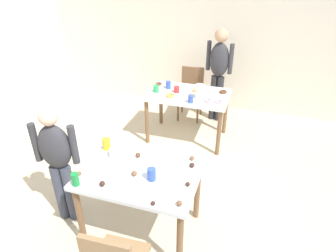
{
  "coord_description": "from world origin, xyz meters",
  "views": [
    {
      "loc": [
        0.78,
        -2.05,
        2.5
      ],
      "look_at": [
        -0.08,
        0.62,
        0.9
      ],
      "focal_mm": 31.88,
      "sensor_mm": 36.0,
      "label": 1
    }
  ],
  "objects_px": {
    "chair_far_table": "(191,90)",
    "person_adult_far": "(219,68)",
    "person_girl_near": "(57,158)",
    "mixing_bowl": "(119,152)",
    "pitcher_far": "(200,91)",
    "dining_table_near": "(140,181)",
    "dining_table_far": "(188,100)",
    "soda_can": "(75,179)"
  },
  "relations": [
    {
      "from": "chair_far_table",
      "to": "person_adult_far",
      "type": "height_order",
      "value": "person_adult_far"
    },
    {
      "from": "person_girl_near",
      "to": "mixing_bowl",
      "type": "relative_size",
      "value": 6.48
    },
    {
      "from": "chair_far_table",
      "to": "pitcher_far",
      "type": "relative_size",
      "value": 4.26
    },
    {
      "from": "dining_table_near",
      "to": "pitcher_far",
      "type": "xyz_separation_m",
      "value": [
        0.17,
        1.81,
        0.21
      ]
    },
    {
      "from": "person_adult_far",
      "to": "pitcher_far",
      "type": "xyz_separation_m",
      "value": [
        -0.12,
        -0.85,
        -0.08
      ]
    },
    {
      "from": "dining_table_near",
      "to": "dining_table_far",
      "type": "distance_m",
      "value": 1.91
    },
    {
      "from": "person_girl_near",
      "to": "soda_can",
      "type": "relative_size",
      "value": 10.98
    },
    {
      "from": "person_adult_far",
      "to": "pitcher_far",
      "type": "height_order",
      "value": "person_adult_far"
    },
    {
      "from": "chair_far_table",
      "to": "soda_can",
      "type": "relative_size",
      "value": 7.13
    },
    {
      "from": "dining_table_far",
      "to": "pitcher_far",
      "type": "distance_m",
      "value": 0.3
    },
    {
      "from": "chair_far_table",
      "to": "person_adult_far",
      "type": "xyz_separation_m",
      "value": [
        0.44,
        0.01,
        0.44
      ]
    },
    {
      "from": "dining_table_near",
      "to": "person_girl_near",
      "type": "bearing_deg",
      "value": -174.35
    },
    {
      "from": "dining_table_far",
      "to": "chair_far_table",
      "type": "relative_size",
      "value": 1.37
    },
    {
      "from": "dining_table_far",
      "to": "mixing_bowl",
      "type": "relative_size",
      "value": 5.77
    },
    {
      "from": "dining_table_near",
      "to": "mixing_bowl",
      "type": "height_order",
      "value": "mixing_bowl"
    },
    {
      "from": "dining_table_near",
      "to": "chair_far_table",
      "type": "bearing_deg",
      "value": 93.26
    },
    {
      "from": "person_girl_near",
      "to": "person_adult_far",
      "type": "bearing_deg",
      "value": 67.82
    },
    {
      "from": "dining_table_near",
      "to": "dining_table_far",
      "type": "bearing_deg",
      "value": 90.73
    },
    {
      "from": "mixing_bowl",
      "to": "soda_can",
      "type": "distance_m",
      "value": 0.56
    },
    {
      "from": "dining_table_far",
      "to": "person_adult_far",
      "type": "distance_m",
      "value": 0.86
    },
    {
      "from": "person_girl_near",
      "to": "pitcher_far",
      "type": "relative_size",
      "value": 6.55
    },
    {
      "from": "dining_table_near",
      "to": "mixing_bowl",
      "type": "distance_m",
      "value": 0.38
    },
    {
      "from": "chair_far_table",
      "to": "person_girl_near",
      "type": "distance_m",
      "value": 2.83
    },
    {
      "from": "person_adult_far",
      "to": "soda_can",
      "type": "xyz_separation_m",
      "value": [
        -0.75,
        -2.99,
        -0.12
      ]
    },
    {
      "from": "person_girl_near",
      "to": "mixing_bowl",
      "type": "bearing_deg",
      "value": 27.79
    },
    {
      "from": "chair_far_table",
      "to": "pitcher_far",
      "type": "bearing_deg",
      "value": -69.48
    },
    {
      "from": "dining_table_near",
      "to": "soda_can",
      "type": "xyz_separation_m",
      "value": [
        -0.46,
        -0.33,
        0.17
      ]
    },
    {
      "from": "person_adult_far",
      "to": "soda_can",
      "type": "height_order",
      "value": "person_adult_far"
    },
    {
      "from": "dining_table_near",
      "to": "mixing_bowl",
      "type": "bearing_deg",
      "value": 146.73
    },
    {
      "from": "soda_can",
      "to": "pitcher_far",
      "type": "bearing_deg",
      "value": 73.58
    },
    {
      "from": "pitcher_far",
      "to": "person_adult_far",
      "type": "bearing_deg",
      "value": 81.93
    },
    {
      "from": "mixing_bowl",
      "to": "soda_can",
      "type": "xyz_separation_m",
      "value": [
        -0.16,
        -0.53,
        0.03
      ]
    },
    {
      "from": "chair_far_table",
      "to": "mixing_bowl",
      "type": "distance_m",
      "value": 2.48
    },
    {
      "from": "person_girl_near",
      "to": "soda_can",
      "type": "height_order",
      "value": "person_girl_near"
    },
    {
      "from": "dining_table_far",
      "to": "chair_far_table",
      "type": "distance_m",
      "value": 0.76
    },
    {
      "from": "dining_table_near",
      "to": "person_adult_far",
      "type": "distance_m",
      "value": 2.69
    },
    {
      "from": "mixing_bowl",
      "to": "pitcher_far",
      "type": "bearing_deg",
      "value": 73.83
    },
    {
      "from": "pitcher_far",
      "to": "mixing_bowl",
      "type": "bearing_deg",
      "value": -106.17
    },
    {
      "from": "person_adult_far",
      "to": "mixing_bowl",
      "type": "height_order",
      "value": "person_adult_far"
    },
    {
      "from": "person_adult_far",
      "to": "mixing_bowl",
      "type": "bearing_deg",
      "value": -103.42
    },
    {
      "from": "dining_table_near",
      "to": "person_adult_far",
      "type": "xyz_separation_m",
      "value": [
        0.29,
        2.66,
        0.29
      ]
    },
    {
      "from": "dining_table_far",
      "to": "pitcher_far",
      "type": "relative_size",
      "value": 5.84
    }
  ]
}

